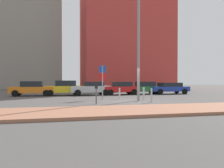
{
  "coord_description": "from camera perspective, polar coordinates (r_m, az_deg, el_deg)",
  "views": [
    {
      "loc": [
        -4.73,
        -15.5,
        1.53
      ],
      "look_at": [
        -0.64,
        2.66,
        1.26
      ],
      "focal_mm": 34.49,
      "sensor_mm": 36.0,
      "label": 1
    }
  ],
  "objects": [
    {
      "name": "parked_car_yellow",
      "position": [
        23.23,
        -12.52,
        -0.97
      ],
      "size": [
        4.09,
        2.0,
        1.57
      ],
      "color": "gold",
      "rests_on": "ground"
    },
    {
      "name": "building_colorful_midrise",
      "position": [
        50.08,
        2.85,
        14.08
      ],
      "size": [
        18.02,
        16.48,
        26.03
      ],
      "primitive_type": "cube",
      "color": "#BF3833",
      "rests_on": "ground"
    },
    {
      "name": "traffic_bollard_far",
      "position": [
        18.25,
        2.01,
        -2.5
      ],
      "size": [
        0.12,
        0.12,
        0.95
      ],
      "primitive_type": "cylinder",
      "color": "#B7B7BC",
      "rests_on": "ground"
    },
    {
      "name": "parking_sign_post",
      "position": [
        17.81,
        -2.54,
        1.58
      ],
      "size": [
        0.6,
        0.11,
        2.81
      ],
      "color": "gray",
      "rests_on": "ground"
    },
    {
      "name": "street_lamp",
      "position": [
        17.0,
        7.05,
        12.17
      ],
      "size": [
        0.7,
        0.36,
        8.47
      ],
      "color": "gray",
      "rests_on": "ground"
    },
    {
      "name": "ground_plane",
      "position": [
        16.28,
        4.29,
        -4.58
      ],
      "size": [
        120.0,
        120.0,
        0.0
      ],
      "primitive_type": "plane",
      "color": "#4C4947"
    },
    {
      "name": "parking_meter",
      "position": [
        14.17,
        -4.21,
        -1.92
      ],
      "size": [
        0.18,
        0.14,
        1.31
      ],
      "color": "#4C4C51",
      "rests_on": "ground"
    },
    {
      "name": "parked_car_green",
      "position": [
        25.36,
        8.27,
        -0.95
      ],
      "size": [
        4.21,
        1.95,
        1.45
      ],
      "color": "#237238",
      "rests_on": "ground"
    },
    {
      "name": "traffic_bollard_mid",
      "position": [
        15.54,
        10.42,
        -2.96
      ],
      "size": [
        0.13,
        0.13,
        1.02
      ],
      "primitive_type": "cylinder",
      "color": "#B7B7BC",
      "rests_on": "ground"
    },
    {
      "name": "parked_car_orange",
      "position": [
        23.41,
        -20.39,
        -1.09
      ],
      "size": [
        4.28,
        1.99,
        1.5
      ],
      "color": "orange",
      "rests_on": "ground"
    },
    {
      "name": "traffic_bollard_near",
      "position": [
        16.91,
        8.4,
        -2.63
      ],
      "size": [
        0.13,
        0.13,
        1.03
      ],
      "primitive_type": "cylinder",
      "color": "#B7B7BC",
      "rests_on": "ground"
    },
    {
      "name": "building_under_construction",
      "position": [
        52.41,
        -21.0,
        10.11
      ],
      "size": [
        14.07,
        14.88,
        20.08
      ],
      "primitive_type": "cube",
      "color": "gray",
      "rests_on": "ground"
    },
    {
      "name": "parked_car_red",
      "position": [
        24.02,
        2.31,
        -1.05
      ],
      "size": [
        3.97,
        1.99,
        1.43
      ],
      "color": "red",
      "rests_on": "ground"
    },
    {
      "name": "sidewalk_brick",
      "position": [
        11.27,
        12.34,
        -6.65
      ],
      "size": [
        40.0,
        3.61,
        0.14
      ],
      "primitive_type": "cube",
      "color": "#9E664C",
      "rests_on": "ground"
    },
    {
      "name": "parked_car_silver",
      "position": [
        23.25,
        -5.63,
        -1.11
      ],
      "size": [
        4.38,
        2.24,
        1.44
      ],
      "color": "#B7BABF",
      "rests_on": "ground"
    },
    {
      "name": "parked_car_blue",
      "position": [
        26.17,
        14.9,
        -0.98
      ],
      "size": [
        4.58,
        2.04,
        1.33
      ],
      "color": "#1E389E",
      "rests_on": "ground"
    }
  ]
}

